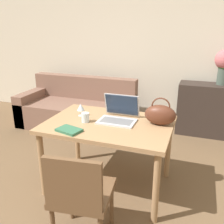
% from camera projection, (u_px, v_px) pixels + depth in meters
% --- Properties ---
extents(wall_back, '(10.00, 0.06, 2.70)m').
position_uv_depth(wall_back, '(155.00, 45.00, 4.26)').
color(wall_back, beige).
rests_on(wall_back, ground_plane).
extents(dining_table, '(1.27, 0.88, 0.74)m').
position_uv_depth(dining_table, '(109.00, 131.00, 2.57)').
color(dining_table, '#A87F56').
rests_on(dining_table, ground_plane).
extents(chair, '(0.49, 0.49, 0.85)m').
position_uv_depth(chair, '(80.00, 193.00, 1.87)').
color(chair, brown).
rests_on(chair, ground_plane).
extents(couch, '(1.93, 0.90, 0.82)m').
position_uv_depth(couch, '(78.00, 110.00, 4.34)').
color(couch, '#7F5B4C').
rests_on(couch, ground_plane).
extents(sideboard, '(1.38, 0.40, 0.82)m').
position_uv_depth(sideboard, '(223.00, 111.00, 3.88)').
color(sideboard, '#332823').
rests_on(sideboard, ground_plane).
extents(laptop, '(0.38, 0.33, 0.26)m').
position_uv_depth(laptop, '(119.00, 114.00, 2.60)').
color(laptop, silver).
rests_on(laptop, dining_table).
extents(drinking_glass, '(0.08, 0.08, 0.10)m').
position_uv_depth(drinking_glass, '(85.00, 117.00, 2.55)').
color(drinking_glass, silver).
rests_on(drinking_glass, dining_table).
extents(wine_glass, '(0.08, 0.08, 0.14)m').
position_uv_depth(wine_glass, '(81.00, 107.00, 2.70)').
color(wine_glass, silver).
rests_on(wine_glass, dining_table).
extents(handbag, '(0.31, 0.16, 0.28)m').
position_uv_depth(handbag, '(160.00, 115.00, 2.46)').
color(handbag, '#592D1E').
rests_on(handbag, dining_table).
extents(book, '(0.26, 0.21, 0.02)m').
position_uv_depth(book, '(69.00, 130.00, 2.33)').
color(book, '#336B4C').
rests_on(book, dining_table).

